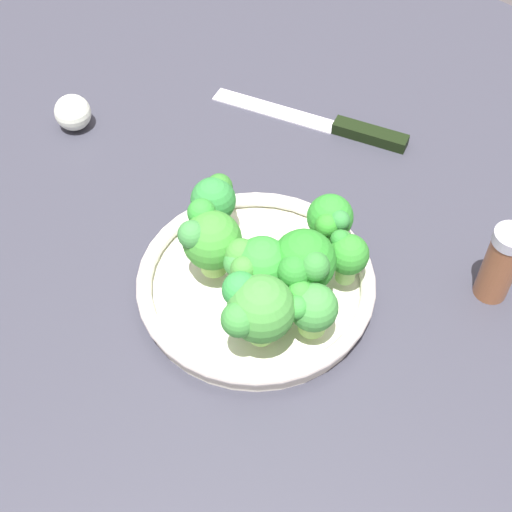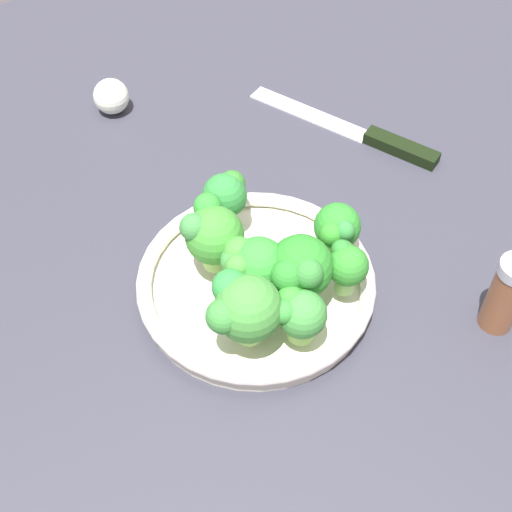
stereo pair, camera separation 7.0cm
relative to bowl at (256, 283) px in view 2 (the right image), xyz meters
The scene contains 13 objects.
ground_plane 5.29cm from the bowl, 144.76° to the left, with size 130.00×130.00×2.50cm, color #353541.
bowl is the anchor object (origin of this frame).
broccoli_floret_0 10.11cm from the bowl, 75.13° to the left, with size 5.14×5.34×5.93cm.
broccoli_floret_1 9.49cm from the bowl, ahead, with size 5.04×5.15×5.71cm.
broccoli_floret_2 9.40cm from the bowl, 45.68° to the right, with size 7.19×7.35×7.61cm.
broccoli_floret_3 9.77cm from the bowl, 166.84° to the left, with size 4.80×5.78×6.13cm.
broccoli_floret_4 10.23cm from the bowl, 43.65° to the left, with size 4.36×4.11×5.75cm.
broccoli_floret_5 7.64cm from the bowl, 150.46° to the right, with size 6.34×6.17×7.35cm.
broccoli_floret_6 7.61cm from the bowl, 19.81° to the left, with size 6.54×6.96×7.45cm.
broccoli_floret_7 5.99cm from the bowl, 45.80° to the right, with size 6.26×6.32×6.93cm.
knife 28.20cm from the bowl, 113.67° to the left, with size 25.81×11.36×1.50cm.
garlic_bulb 35.46cm from the bowl, behind, with size 4.62×4.62×4.62cm, color white.
pepper_shaker 24.78cm from the bowl, 44.73° to the left, with size 3.63×3.63×9.19cm.
Camera 2 is at (39.68, -29.10, 59.58)cm, focal length 49.62 mm.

